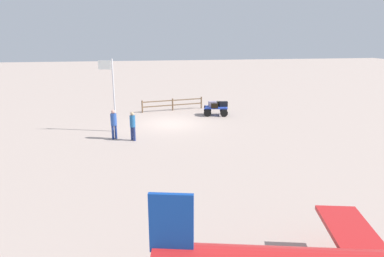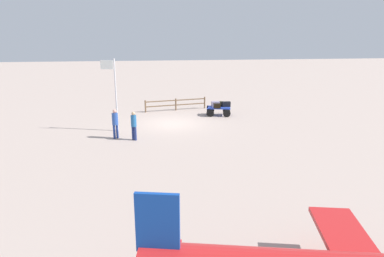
% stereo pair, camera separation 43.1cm
% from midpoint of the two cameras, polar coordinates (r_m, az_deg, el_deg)
% --- Properties ---
extents(ground_plane, '(120.00, 120.00, 0.00)m').
position_cam_midpoint_polar(ground_plane, '(23.85, -2.67, 0.83)').
color(ground_plane, '#B39E92').
extents(luggage_cart, '(2.00, 1.46, 0.67)m').
position_cam_midpoint_polar(luggage_cart, '(26.22, 4.85, 3.15)').
color(luggage_cart, blue).
rests_on(luggage_cart, ground).
extents(suitcase_olive, '(0.60, 0.42, 0.39)m').
position_cam_midpoint_polar(suitcase_olive, '(26.23, 4.37, 4.07)').
color(suitcase_olive, gray).
rests_on(suitcase_olive, luggage_cart).
extents(suitcase_maroon, '(0.50, 0.36, 0.33)m').
position_cam_midpoint_polar(suitcase_maroon, '(25.71, 4.67, 3.76)').
color(suitcase_maroon, black).
rests_on(suitcase_maroon, luggage_cart).
extents(suitcase_grey, '(0.64, 0.34, 0.39)m').
position_cam_midpoint_polar(suitcase_grey, '(26.26, 6.17, 4.03)').
color(suitcase_grey, black).
rests_on(suitcase_grey, luggage_cart).
extents(suitcase_dark, '(0.63, 0.40, 0.35)m').
position_cam_midpoint_polar(suitcase_dark, '(26.49, 4.94, 4.12)').
color(suitcase_dark, '#353525').
rests_on(suitcase_dark, luggage_cart).
extents(worker_lead, '(0.45, 0.45, 1.70)m').
position_cam_midpoint_polar(worker_lead, '(20.11, -9.03, 0.75)').
color(worker_lead, navy).
rests_on(worker_lead, ground).
extents(worker_trailing, '(0.49, 0.49, 1.76)m').
position_cam_midpoint_polar(worker_trailing, '(20.62, -12.05, 1.15)').
color(worker_trailing, navy).
rests_on(worker_trailing, ground).
extents(flagpole, '(0.89, 0.21, 4.56)m').
position_cam_midpoint_polar(flagpole, '(21.95, -12.26, 6.42)').
color(flagpole, silver).
rests_on(flagpole, ground).
extents(wooden_fence, '(5.03, 1.01, 0.97)m').
position_cam_midpoint_polar(wooden_fence, '(27.94, -2.26, 4.19)').
color(wooden_fence, brown).
rests_on(wooden_fence, ground).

